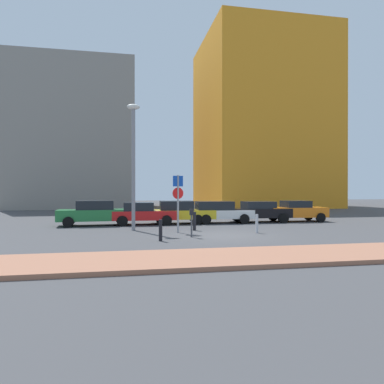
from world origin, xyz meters
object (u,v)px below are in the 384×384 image
at_px(parked_car_yellow, 180,212).
at_px(street_lamp, 133,156).
at_px(traffic_bollard_mid, 257,224).
at_px(traffic_bollard_far, 194,221).
at_px(parked_car_orange, 296,211).
at_px(parking_sign_post, 178,197).
at_px(parked_car_green, 95,213).
at_px(parked_car_black, 259,211).
at_px(parked_car_white, 217,212).
at_px(parking_meter, 192,219).
at_px(parked_car_red, 143,213).
at_px(traffic_bollard_near, 161,230).

height_order(parked_car_yellow, street_lamp, street_lamp).
xyz_separation_m(traffic_bollard_mid, traffic_bollard_far, (-2.91, 1.75, 0.02)).
height_order(parked_car_orange, parking_sign_post, parking_sign_post).
distance_m(parking_sign_post, traffic_bollard_far, 1.91).
xyz_separation_m(parked_car_yellow, traffic_bollard_mid, (3.02, -5.86, -0.29)).
bearing_deg(parked_car_green, traffic_bollard_mid, -33.46).
xyz_separation_m(parked_car_black, parked_car_orange, (2.71, -0.09, 0.00)).
relative_size(parked_car_white, parking_meter, 3.51).
bearing_deg(parked_car_yellow, parked_car_orange, -0.22).
bearing_deg(traffic_bollard_mid, parked_car_red, 134.42).
bearing_deg(traffic_bollard_near, parked_car_yellow, 74.70).
distance_m(parked_car_orange, traffic_bollard_mid, 7.82).
relative_size(parked_car_green, street_lamp, 0.68).
bearing_deg(parked_car_black, parked_car_yellow, -179.38).
height_order(parking_sign_post, traffic_bollard_mid, parking_sign_post).
bearing_deg(traffic_bollard_far, traffic_bollard_mid, -30.94).
distance_m(parked_car_green, parked_car_white, 7.87).
relative_size(parked_car_green, parked_car_black, 1.12).
relative_size(parked_car_white, traffic_bollard_mid, 4.78).
bearing_deg(traffic_bollard_far, parking_sign_post, -140.70).
bearing_deg(traffic_bollard_far, parking_meter, -104.25).
relative_size(parked_car_black, parking_sign_post, 1.40).
bearing_deg(traffic_bollard_near, street_lamp, 103.17).
distance_m(parked_car_green, traffic_bollard_far, 6.70).
bearing_deg(parked_car_white, traffic_bollard_near, -120.82).
relative_size(parked_car_black, traffic_bollard_near, 4.48).
height_order(parking_sign_post, traffic_bollard_far, parking_sign_post).
bearing_deg(parked_car_orange, parking_sign_post, -151.68).
xyz_separation_m(parked_car_black, street_lamp, (-8.67, -3.51, 3.31)).
distance_m(street_lamp, traffic_bollard_near, 5.76).
relative_size(parking_sign_post, traffic_bollard_far, 2.93).
xyz_separation_m(parking_sign_post, traffic_bollard_far, (1.04, 0.85, -1.36)).
distance_m(parked_car_red, parked_car_black, 8.00).
bearing_deg(parked_car_red, traffic_bollard_near, -87.43).
relative_size(street_lamp, traffic_bollard_far, 6.81).
bearing_deg(parked_car_green, traffic_bollard_near, -66.58).
relative_size(parked_car_yellow, traffic_bollard_near, 4.64).
bearing_deg(parked_car_red, parking_sign_post, -71.86).
xyz_separation_m(parked_car_green, traffic_bollard_far, (5.50, -3.81, -0.29)).
distance_m(parked_car_yellow, parking_sign_post, 5.17).
bearing_deg(parking_meter, parked_car_yellow, 85.09).
relative_size(parked_car_red, traffic_bollard_near, 4.32).
height_order(parking_sign_post, traffic_bollard_near, parking_sign_post).
bearing_deg(parked_car_orange, parked_car_black, 178.07).
distance_m(traffic_bollard_mid, traffic_bollard_far, 3.40).
distance_m(parked_car_red, parked_car_orange, 10.70).
bearing_deg(parked_car_green, parked_car_black, 1.89).
bearing_deg(parked_car_yellow, parked_car_green, -176.82).
xyz_separation_m(parked_car_green, parked_car_orange, (13.62, 0.27, -0.04)).
bearing_deg(traffic_bollard_near, traffic_bollard_mid, 20.83).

